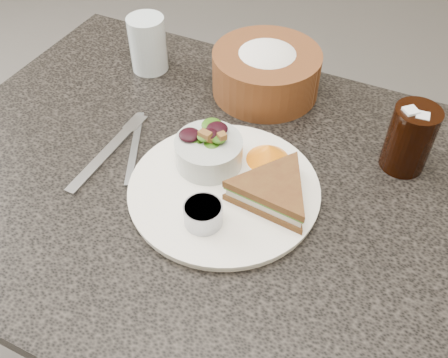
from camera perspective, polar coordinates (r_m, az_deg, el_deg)
The scene contains 11 objects.
dining_table at distance 1.08m, azimuth 0.19°, elevation -14.13°, with size 1.00×0.70×0.75m, color black.
dinner_plate at distance 0.76m, azimuth -0.00°, elevation -1.25°, with size 0.29×0.29×0.01m, color white.
sandwich at distance 0.72m, azimuth 5.71°, elevation -1.43°, with size 0.15×0.15×0.04m, color brown, non-canonical shape.
salad_bowl at distance 0.77m, azimuth -1.76°, elevation 3.56°, with size 0.11×0.11×0.06m, color #AFB7B2, non-canonical shape.
dressing_ramekin at distance 0.70m, azimuth -2.40°, elevation -4.06°, with size 0.05×0.05×0.03m, color #969BA6.
orange_wedge at distance 0.78m, azimuth 5.10°, elevation 3.03°, with size 0.07×0.07×0.03m, color orange.
fork at distance 0.84m, azimuth -13.52°, elevation 2.64°, with size 0.02×0.18×0.00m, color #A4A5A8.
knife at distance 0.84m, azimuth -10.17°, elevation 3.63°, with size 0.01×0.18×0.00m, color #969CA4.
bread_basket at distance 0.92m, azimuth 4.88°, elevation 12.77°, with size 0.20×0.20×0.11m, color brown, non-canonical shape.
cola_glass at distance 0.81m, azimuth 20.56°, elevation 4.64°, with size 0.07×0.07×0.12m, color black, non-canonical shape.
water_glass at distance 1.00m, azimuth -8.70°, elevation 15.00°, with size 0.07×0.07×0.11m, color silver.
Camera 1 is at (0.23, -0.48, 1.31)m, focal length 40.00 mm.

